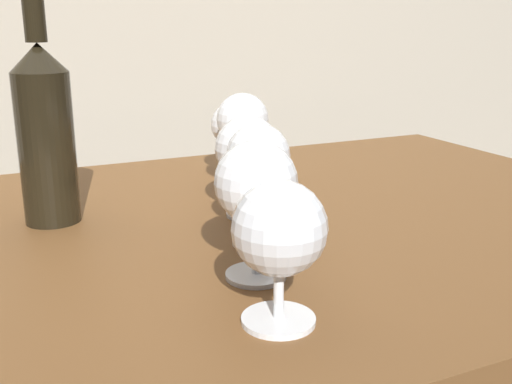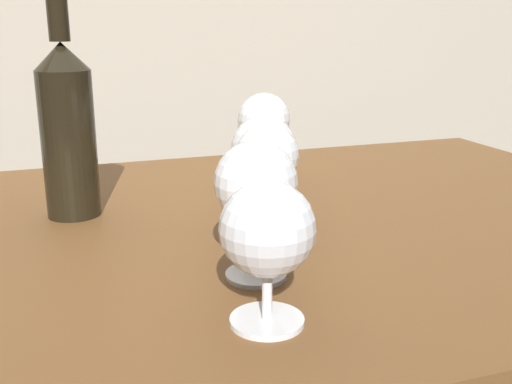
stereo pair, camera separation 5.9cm
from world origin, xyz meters
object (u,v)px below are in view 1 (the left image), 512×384
(wine_glass_pinot, at_px, (279,232))
(wine_glass_white, at_px, (248,151))
(wine_glass_amber, at_px, (256,186))
(wine_glass_rose, at_px, (258,160))
(wine_glass_port, at_px, (243,123))
(wine_glass_merlot, at_px, (233,127))
(wine_bottle, at_px, (45,129))

(wine_glass_pinot, height_order, wine_glass_white, wine_glass_white)
(wine_glass_amber, bearing_deg, wine_glass_rose, 63.74)
(wine_glass_port, xyz_separation_m, wine_glass_merlot, (0.03, 0.11, -0.03))
(wine_glass_pinot, distance_m, wine_bottle, 0.39)
(wine_glass_white, relative_size, wine_glass_port, 0.89)
(wine_glass_port, relative_size, wine_glass_merlot, 1.23)
(wine_glass_pinot, distance_m, wine_glass_amber, 0.10)
(wine_glass_amber, height_order, wine_bottle, wine_bottle)
(wine_glass_rose, height_order, wine_bottle, wine_bottle)
(wine_glass_port, xyz_separation_m, wine_bottle, (-0.27, -0.01, 0.01))
(wine_glass_rose, bearing_deg, wine_glass_white, 72.32)
(wine_glass_port, relative_size, wine_bottle, 0.49)
(wine_glass_amber, bearing_deg, wine_glass_white, 68.24)
(wine_glass_merlot, bearing_deg, wine_glass_pinot, -108.39)
(wine_glass_rose, xyz_separation_m, wine_glass_merlot, (0.10, 0.30, -0.02))
(wine_glass_rose, relative_size, wine_glass_port, 0.94)
(wine_glass_rose, xyz_separation_m, wine_bottle, (-0.21, 0.19, 0.02))
(wine_glass_port, bearing_deg, wine_bottle, -178.41)
(wine_glass_rose, bearing_deg, wine_glass_amber, -116.26)
(wine_glass_pinot, xyz_separation_m, wine_glass_merlot, (0.16, 0.48, -0.00))
(wine_glass_port, distance_m, wine_bottle, 0.27)
(wine_glass_merlot, bearing_deg, wine_glass_white, -107.55)
(wine_glass_rose, height_order, wine_glass_merlot, wine_glass_rose)
(wine_glass_pinot, xyz_separation_m, wine_glass_white, (0.10, 0.28, 0.01))
(wine_glass_amber, height_order, wine_glass_rose, same)
(wine_glass_rose, xyz_separation_m, wine_glass_port, (0.07, 0.19, 0.01))
(wine_glass_white, distance_m, wine_glass_port, 0.10)
(wine_glass_rose, distance_m, wine_glass_merlot, 0.32)
(wine_glass_amber, height_order, wine_glass_port, wine_glass_port)
(wine_bottle, bearing_deg, wine_glass_rose, -42.04)
(wine_glass_pinot, height_order, wine_glass_port, wine_glass_port)
(wine_glass_white, xyz_separation_m, wine_glass_merlot, (0.06, 0.20, -0.01))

